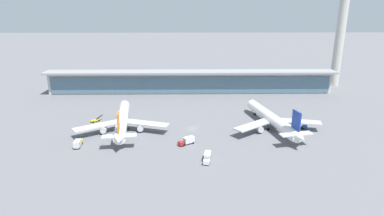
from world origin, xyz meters
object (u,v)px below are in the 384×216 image
service_truck_on_taxiway_white (207,157)px  safety_cone_alpha (103,143)px  service_truck_near_nose_blue (297,125)px  service_truck_mid_apron_red (187,141)px  airliner_left_stand (122,120)px  control_tower (342,23)px  service_truck_under_wing_yellow (78,143)px  airliner_centre_stand (273,119)px  service_truck_by_tail_yellow (96,120)px

service_truck_on_taxiway_white → safety_cone_alpha: size_ratio=10.81×
service_truck_near_nose_blue → service_truck_on_taxiway_white: (-45.04, -33.93, -0.02)m
safety_cone_alpha → service_truck_on_taxiway_white: bearing=-20.6°
service_truck_mid_apron_red → service_truck_on_taxiway_white: (7.53, -15.68, 0.00)m
service_truck_mid_apron_red → service_truck_on_taxiway_white: bearing=-64.3°
airliner_left_stand → control_tower: size_ratio=0.69×
airliner_left_stand → service_truck_under_wing_yellow: (-14.97, -18.93, -3.09)m
service_truck_mid_apron_red → safety_cone_alpha: service_truck_mid_apron_red is taller
airliner_centre_stand → control_tower: (68.65, 88.92, 39.79)m
service_truck_mid_apron_red → service_truck_on_taxiway_white: same height
service_truck_near_nose_blue → control_tower: control_tower is taller
airliner_centre_stand → service_truck_on_taxiway_white: (-33.11, -33.35, -3.09)m
service_truck_mid_apron_red → control_tower: 158.57m
safety_cone_alpha → airliner_left_stand: bearing=71.7°
service_truck_under_wing_yellow → control_tower: size_ratio=0.09×
service_truck_mid_apron_red → service_truck_by_tail_yellow: size_ratio=1.27×
airliner_left_stand → airliner_centre_stand: (71.15, 0.60, 0.00)m
airliner_centre_stand → control_tower: 119.18m
service_truck_on_taxiway_white → safety_cone_alpha: bearing=159.4°
service_truck_by_tail_yellow → service_truck_near_nose_blue: bearing=-6.2°
control_tower → safety_cone_alpha: 185.11m
service_truck_near_nose_blue → service_truck_mid_apron_red: 55.65m
airliner_left_stand → airliner_centre_stand: 71.16m
control_tower → service_truck_on_taxiway_white: bearing=-129.8°
service_truck_by_tail_yellow → control_tower: size_ratio=0.07×
control_tower → service_truck_by_tail_yellow: bearing=-153.5°
service_truck_under_wing_yellow → service_truck_mid_apron_red: size_ratio=1.01×
service_truck_under_wing_yellow → safety_cone_alpha: bearing=15.0°
service_truck_by_tail_yellow → control_tower: control_tower is taller
service_truck_by_tail_yellow → control_tower: bearing=26.5°
airliner_left_stand → service_truck_by_tail_yellow: airliner_left_stand is taller
service_truck_under_wing_yellow → safety_cone_alpha: size_ratio=10.65×
control_tower → service_truck_mid_apron_red: bearing=-135.7°
service_truck_near_nose_blue → service_truck_mid_apron_red: size_ratio=1.21×
service_truck_under_wing_yellow → safety_cone_alpha: service_truck_under_wing_yellow is taller
airliner_left_stand → service_truck_by_tail_yellow: bearing=143.2°
service_truck_under_wing_yellow → service_truck_on_taxiway_white: (53.01, -13.81, 0.00)m
service_truck_mid_apron_red → service_truck_near_nose_blue: bearing=19.1°
airliner_left_stand → service_truck_on_taxiway_white: 50.29m
control_tower → airliner_left_stand: bearing=-147.4°
airliner_centre_stand → control_tower: bearing=52.3°
service_truck_on_taxiway_white → service_truck_near_nose_blue: bearing=37.0°
service_truck_by_tail_yellow → service_truck_on_taxiway_white: size_ratio=0.77×
airliner_left_stand → safety_cone_alpha: (-5.43, -16.37, -4.47)m
service_truck_mid_apron_red → safety_cone_alpha: size_ratio=10.50×
safety_cone_alpha → service_truck_mid_apron_red: bearing=-1.1°
airliner_centre_stand → service_truck_on_taxiway_white: 47.09m
service_truck_mid_apron_red → service_truck_under_wing_yellow: bearing=-177.6°
airliner_centre_stand → safety_cone_alpha: size_ratio=80.90×
service_truck_on_taxiway_white → service_truck_by_tail_yellow: bearing=140.4°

